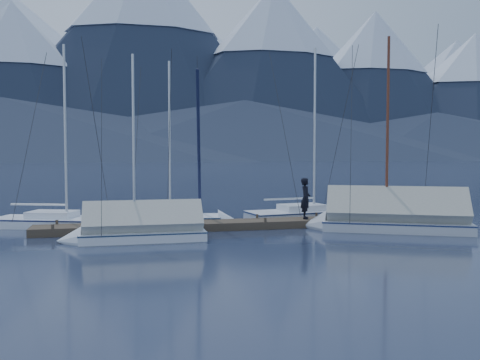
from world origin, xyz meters
name	(u,v)px	position (x,y,z in m)	size (l,w,h in m)	color
ground	(251,235)	(0.00, 0.00, 0.00)	(1000.00, 1000.00, 0.00)	#161E33
mountain_range	(133,80)	(4.12, 370.45, 58.65)	(877.00, 584.00, 150.50)	#475675
dock	(240,226)	(0.00, 2.00, 0.11)	(18.00, 1.50, 0.54)	#382D23
mooring_posts	(229,221)	(-0.50, 2.00, 0.35)	(15.12, 1.52, 0.35)	#382D23
sailboat_open_left	(77,224)	(-7.27, 3.92, 0.16)	(7.20, 4.18, 9.19)	white
sailboat_open_mid	(180,221)	(-2.53, 3.95, 0.15)	(6.70, 3.13, 8.56)	white
sailboat_open_right	(322,215)	(5.02, 4.42, 0.17)	(7.56, 3.37, 9.70)	silver
sailboat_covered_near	(383,220)	(6.01, -0.09, 0.47)	(7.48, 5.16, 9.44)	silver
sailboat_covered_far	(132,231)	(-4.89, -0.34, 0.39)	(5.67, 2.41, 7.94)	white
person	(306,198)	(3.16, 1.98, 1.30)	(0.70, 0.46, 1.92)	black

